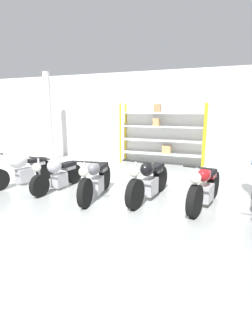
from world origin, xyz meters
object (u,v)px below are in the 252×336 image
(shelving_rack, at_px, (161,133))
(motorcycle_red, at_px, (205,188))
(motorcycle_silver, at_px, (58,174))
(motorcycle_white, at_px, (23,169))
(motorcycle_grey, at_px, (96,179))
(motorcycle_black, at_px, (149,181))

(shelving_rack, height_order, motorcycle_red, shelving_rack)
(motorcycle_silver, bearing_deg, motorcycle_white, -86.94)
(shelving_rack, distance_m, motorcycle_red, 4.78)
(shelving_rack, bearing_deg, motorcycle_grey, -95.58)
(motorcycle_white, bearing_deg, motorcycle_red, 107.12)
(motorcycle_red, bearing_deg, shelving_rack, -143.46)
(motorcycle_grey, bearing_deg, shelving_rack, 165.70)
(motorcycle_white, xyz_separation_m, motorcycle_black, (3.73, 0.12, 0.01))
(shelving_rack, distance_m, motorcycle_white, 5.29)
(shelving_rack, bearing_deg, motorcycle_silver, -111.18)
(motorcycle_white, height_order, motorcycle_red, motorcycle_red)
(motorcycle_white, distance_m, motorcycle_red, 5.02)
(shelving_rack, distance_m, motorcycle_black, 4.36)
(motorcycle_white, distance_m, motorcycle_grey, 2.50)
(motorcycle_white, distance_m, motorcycle_black, 3.73)
(motorcycle_black, distance_m, motorcycle_red, 1.29)
(motorcycle_white, bearing_deg, motorcycle_silver, 103.80)
(motorcycle_silver, relative_size, motorcycle_red, 0.94)
(motorcycle_red, bearing_deg, motorcycle_grey, -72.24)
(shelving_rack, xyz_separation_m, motorcycle_grey, (-0.45, -4.56, -0.77))
(shelving_rack, xyz_separation_m, motorcycle_black, (0.80, -4.21, -0.76))
(motorcycle_black, height_order, motorcycle_red, motorcycle_black)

